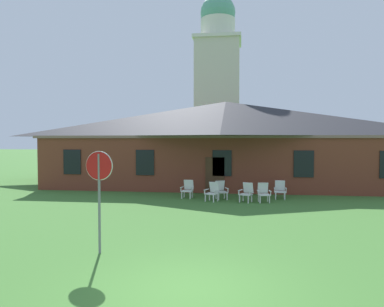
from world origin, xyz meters
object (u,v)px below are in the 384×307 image
lawn_chair_by_porch (188,189)px  lawn_chair_near_door (213,191)px  lawn_chair_left_end (221,190)px  lawn_chair_middle (247,192)px  lawn_chair_right_end (264,192)px  stop_sign (99,180)px  lawn_chair_far_side (280,189)px

lawn_chair_by_porch → lawn_chair_near_door: size_ratio=1.00×
lawn_chair_left_end → lawn_chair_middle: 1.48m
lawn_chair_left_end → lawn_chair_right_end: size_ratio=1.00×
stop_sign → lawn_chair_right_end: 10.28m
lawn_chair_left_end → lawn_chair_middle: same height
lawn_chair_left_end → lawn_chair_middle: (1.33, -0.63, 0.00)m
lawn_chair_left_end → lawn_chair_near_door: bearing=-120.5°
lawn_chair_near_door → lawn_chair_far_side: 3.65m
stop_sign → lawn_chair_left_end: (2.81, 9.47, -1.51)m
lawn_chair_right_end → lawn_chair_far_side: bearing=50.2°
lawn_chair_near_door → lawn_chair_middle: same height
lawn_chair_by_porch → stop_sign: bearing=-96.1°
lawn_chair_middle → lawn_chair_far_side: (1.75, 1.14, 0.00)m
lawn_chair_by_porch → lawn_chair_near_door: same height
lawn_chair_left_end → lawn_chair_right_end: same height
stop_sign → lawn_chair_middle: stop_sign is taller
lawn_chair_by_porch → lawn_chair_left_end: (1.77, -0.18, 0.00)m
lawn_chair_far_side → lawn_chair_left_end: bearing=-170.7°
lawn_chair_by_porch → lawn_chair_left_end: bearing=-5.8°
lawn_chair_left_end → lawn_chair_far_side: same height
lawn_chair_by_porch → lawn_chair_left_end: same height
stop_sign → lawn_chair_by_porch: (1.04, 9.65, -1.51)m
stop_sign → lawn_chair_right_end: size_ratio=2.93×
lawn_chair_by_porch → lawn_chair_right_end: same height
lawn_chair_by_porch → lawn_chair_middle: size_ratio=1.00×
lawn_chair_middle → lawn_chair_far_side: same height
lawn_chair_by_porch → lawn_chair_near_door: bearing=-30.4°
lawn_chair_by_porch → lawn_chair_middle: (3.10, -0.82, 0.00)m
lawn_chair_near_door → lawn_chair_by_porch: bearing=149.6°
lawn_chair_left_end → lawn_chair_far_side: size_ratio=1.00×
stop_sign → lawn_chair_near_door: size_ratio=2.93×
lawn_chair_far_side → lawn_chair_by_porch: bearing=-176.2°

